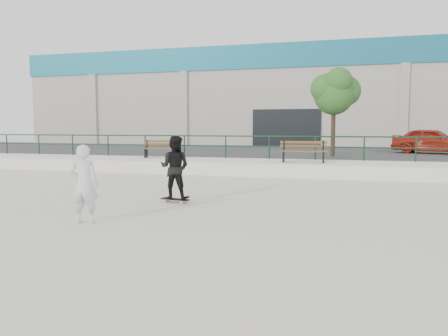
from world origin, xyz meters
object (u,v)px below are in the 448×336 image
(skateboard, at_px, (175,199))
(standing_skater, at_px, (175,167))
(tree, at_px, (335,91))
(red_car, at_px, (432,141))
(seated_skater, at_px, (84,184))
(bench_left, at_px, (162,149))
(bench_right, at_px, (303,152))

(skateboard, bearing_deg, standing_skater, 102.57)
(tree, height_order, red_car, tree)
(skateboard, relative_size, seated_skater, 0.51)
(bench_left, bearing_deg, seated_skater, -86.02)
(red_car, xyz_separation_m, standing_skater, (-8.57, -14.98, -0.28))
(red_car, bearing_deg, skateboard, 172.58)
(bench_right, height_order, standing_skater, standing_skater)
(tree, distance_m, red_car, 6.63)
(bench_right, xyz_separation_m, tree, (1.06, 3.94, 2.69))
(bench_right, xyz_separation_m, standing_skater, (-2.53, -7.40, -0.03))
(standing_skater, height_order, seated_skater, standing_skater)
(bench_left, height_order, red_car, red_car)
(red_car, relative_size, skateboard, 4.94)
(seated_skater, bearing_deg, standing_skater, -118.16)
(standing_skater, bearing_deg, skateboard, 88.89)
(tree, relative_size, skateboard, 5.17)
(standing_skater, bearing_deg, tree, -108.68)
(bench_right, height_order, red_car, red_car)
(bench_right, relative_size, red_car, 0.48)
(red_car, height_order, skateboard, red_car)
(red_car, bearing_deg, bench_left, 140.33)
(bench_right, relative_size, skateboard, 2.38)
(tree, relative_size, red_car, 1.05)
(seated_skater, bearing_deg, red_car, -128.88)
(bench_left, distance_m, tree, 8.61)
(skateboard, bearing_deg, bench_right, 83.69)
(bench_right, relative_size, seated_skater, 1.21)
(tree, relative_size, seated_skater, 2.64)
(red_car, xyz_separation_m, seated_skater, (-9.41, -17.69, -0.39))
(standing_skater, bearing_deg, seated_skater, 71.60)
(bench_left, xyz_separation_m, tree, (7.59, 3.04, 2.72))
(bench_left, distance_m, standing_skater, 9.22)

